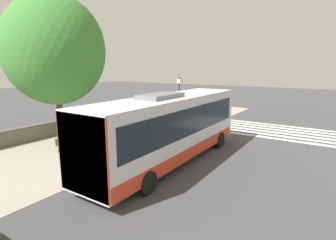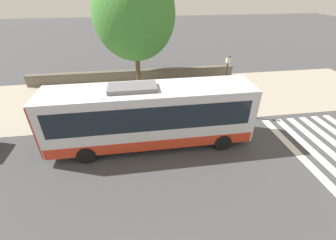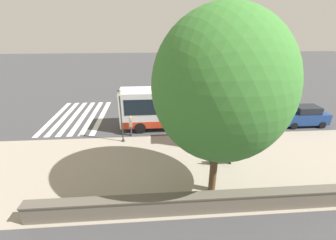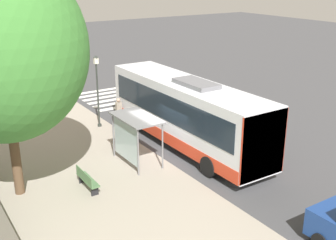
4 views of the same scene
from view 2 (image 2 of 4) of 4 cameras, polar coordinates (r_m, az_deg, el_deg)
ground_plane at (r=15.35m, az=-7.60°, el=-1.73°), size 120.00×120.00×0.00m
sidewalk_plaza at (r=19.29m, az=-8.08°, el=5.54°), size 9.00×44.00×0.02m
stone_wall at (r=22.82m, az=-8.47°, el=11.14°), size 0.60×20.00×1.08m
bus at (r=12.71m, az=-4.63°, el=1.26°), size 2.67×11.48×3.80m
bus_shelter at (r=15.67m, az=-7.16°, el=7.32°), size 1.62×2.85×2.41m
pedestrian at (r=15.49m, az=12.99°, el=2.56°), size 0.34×0.24×1.78m
bench at (r=19.09m, az=-10.94°, el=6.55°), size 0.40×1.69×0.88m
street_lamp_near at (r=15.95m, az=14.33°, el=9.42°), size 0.28×0.28×4.40m
shade_tree at (r=20.04m, az=-8.59°, el=24.95°), size 6.64×6.64×9.84m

